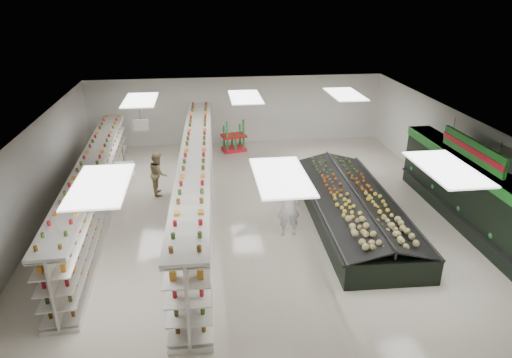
{
  "coord_description": "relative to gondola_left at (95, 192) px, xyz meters",
  "views": [
    {
      "loc": [
        -1.75,
        -13.42,
        7.2
      ],
      "look_at": [
        -0.05,
        0.24,
        1.3
      ],
      "focal_mm": 32.0,
      "sensor_mm": 36.0,
      "label": 1
    }
  ],
  "objects": [
    {
      "name": "soda_endcap",
      "position": [
        5.03,
        5.99,
        -0.23
      ],
      "size": [
        1.24,
        0.98,
        1.4
      ],
      "rotation": [
        0.0,
        0.0,
        0.24
      ],
      "color": "red",
      "rests_on": "floor"
    },
    {
      "name": "hortifruti_banner",
      "position": [
        11.56,
        -2.22,
        1.74
      ],
      "size": [
        0.12,
        3.2,
        0.95
      ],
      "color": "#1F7725",
      "rests_on": "ceiling"
    },
    {
      "name": "floor",
      "position": [
        5.32,
        -0.72,
        -0.91
      ],
      "size": [
        16.0,
        16.0,
        0.0
      ],
      "primitive_type": "plane",
      "color": "beige",
      "rests_on": "ground"
    },
    {
      "name": "produce_island",
      "position": [
        8.34,
        -1.29,
        -0.4
      ],
      "size": [
        2.91,
        7.5,
        1.11
      ],
      "rotation": [
        0.0,
        0.0,
        -0.03
      ],
      "color": "black",
      "rests_on": "floor"
    },
    {
      "name": "gondola_center",
      "position": [
        3.33,
        -0.15,
        0.13
      ],
      "size": [
        1.42,
        13.02,
        2.25
      ],
      "rotation": [
        0.0,
        0.0,
        -0.03
      ],
      "color": "silver",
      "rests_on": "floor"
    },
    {
      "name": "wall_left",
      "position": [
        -1.68,
        -0.72,
        0.69
      ],
      "size": [
        0.02,
        16.0,
        3.2
      ],
      "primitive_type": "cube",
      "color": "silver",
      "rests_on": "floor"
    },
    {
      "name": "aisle_sign_near",
      "position": [
        1.52,
        -2.72,
        1.84
      ],
      "size": [
        0.52,
        0.06,
        0.75
      ],
      "color": "white",
      "rests_on": "ceiling"
    },
    {
      "name": "shopper_main",
      "position": [
        6.08,
        -1.95,
        0.08
      ],
      "size": [
        0.75,
        0.52,
        1.97
      ],
      "primitive_type": "imported",
      "rotation": [
        0.0,
        0.0,
        3.21
      ],
      "color": "white",
      "rests_on": "floor"
    },
    {
      "name": "produce_wall_case",
      "position": [
        11.85,
        -2.22,
        0.33
      ],
      "size": [
        0.93,
        8.0,
        2.2
      ],
      "color": "black",
      "rests_on": "floor"
    },
    {
      "name": "ceiling",
      "position": [
        5.32,
        -0.72,
        2.29
      ],
      "size": [
        14.0,
        16.0,
        0.02
      ],
      "primitive_type": "cube",
      "color": "white",
      "rests_on": "wall_back"
    },
    {
      "name": "wall_right",
      "position": [
        12.32,
        -0.72,
        0.69
      ],
      "size": [
        0.02,
        16.0,
        3.2
      ],
      "primitive_type": "cube",
      "color": "silver",
      "rests_on": "floor"
    },
    {
      "name": "gondola_left",
      "position": [
        0.0,
        0.0,
        0.0
      ],
      "size": [
        1.27,
        11.43,
        1.98
      ],
      "rotation": [
        0.0,
        0.0,
        0.04
      ],
      "color": "silver",
      "rests_on": "floor"
    },
    {
      "name": "shopper_background",
      "position": [
        1.91,
        1.65,
        -0.11
      ],
      "size": [
        0.55,
        0.82,
        1.6
      ],
      "primitive_type": "imported",
      "rotation": [
        0.0,
        0.0,
        1.67
      ],
      "color": "#98775D",
      "rests_on": "floor"
    },
    {
      "name": "wall_back",
      "position": [
        5.32,
        7.28,
        0.69
      ],
      "size": [
        14.0,
        0.02,
        3.2
      ],
      "primitive_type": "cube",
      "color": "silver",
      "rests_on": "floor"
    },
    {
      "name": "aisle_sign_far",
      "position": [
        1.52,
        1.28,
        1.84
      ],
      "size": [
        0.52,
        0.06,
        0.75
      ],
      "color": "white",
      "rests_on": "ceiling"
    }
  ]
}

